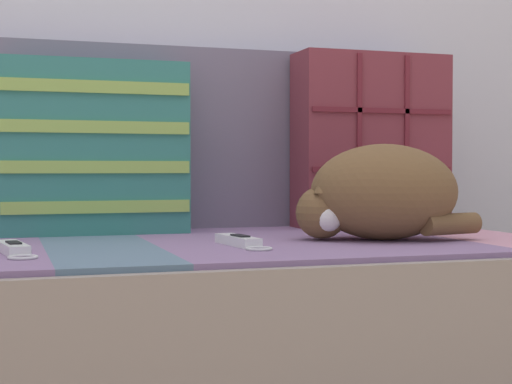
% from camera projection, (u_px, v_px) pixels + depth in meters
% --- Properties ---
extents(couch, '(1.76, 0.88, 0.42)m').
position_uv_depth(couch, '(148.00, 345.00, 1.59)').
color(couch, gray).
rests_on(couch, ground_plane).
extents(sofa_backrest, '(1.72, 0.14, 0.45)m').
position_uv_depth(sofa_backrest, '(121.00, 138.00, 1.93)').
color(sofa_backrest, slate).
rests_on(sofa_backrest, couch).
extents(throw_pillow_quilted, '(0.39, 0.14, 0.43)m').
position_uv_depth(throw_pillow_quilted, '(371.00, 141.00, 1.98)').
color(throw_pillow_quilted, brown).
rests_on(throw_pillow_quilted, couch).
extents(throw_pillow_striped, '(0.42, 0.14, 0.39)m').
position_uv_depth(throw_pillow_striped, '(94.00, 148.00, 1.77)').
color(throw_pillow_striped, '#337A70').
rests_on(throw_pillow_striped, couch).
extents(sleeping_cat, '(0.37, 0.28, 0.20)m').
position_uv_depth(sleeping_cat, '(378.00, 195.00, 1.61)').
color(sleeping_cat, brown).
rests_on(sleeping_cat, couch).
extents(game_remote_near, '(0.07, 0.20, 0.02)m').
position_uv_depth(game_remote_near, '(239.00, 241.00, 1.49)').
color(game_remote_near, white).
rests_on(game_remote_near, couch).
extents(game_remote_far, '(0.07, 0.20, 0.02)m').
position_uv_depth(game_remote_far, '(13.00, 249.00, 1.35)').
color(game_remote_far, white).
rests_on(game_remote_far, couch).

